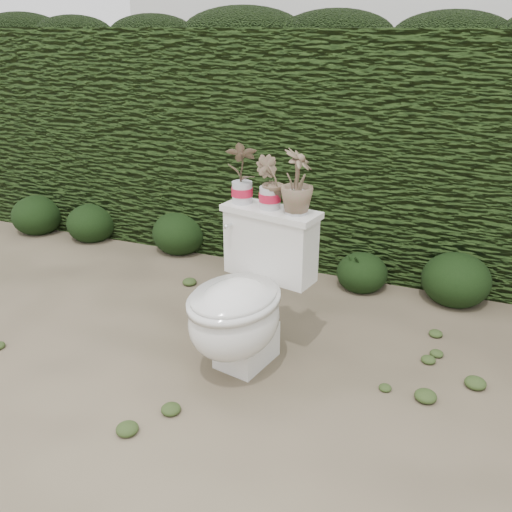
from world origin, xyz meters
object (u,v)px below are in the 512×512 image
at_px(potted_plant_center, 270,184).
at_px(potted_plant_right, 297,184).
at_px(toilet, 244,302).
at_px(potted_plant_left, 242,174).

distance_m(potted_plant_center, potted_plant_right, 0.15).
height_order(toilet, potted_plant_right, potted_plant_right).
xyz_separation_m(toilet, potted_plant_center, (0.04, 0.24, 0.54)).
distance_m(toilet, potted_plant_right, 0.63).
distance_m(toilet, potted_plant_center, 0.59).
height_order(toilet, potted_plant_left, potted_plant_left).
relative_size(potted_plant_center, potted_plant_right, 0.84).
bearing_deg(potted_plant_center, potted_plant_left, -22.61).
bearing_deg(toilet, potted_plant_center, 91.33).
relative_size(toilet, potted_plant_center, 3.15).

